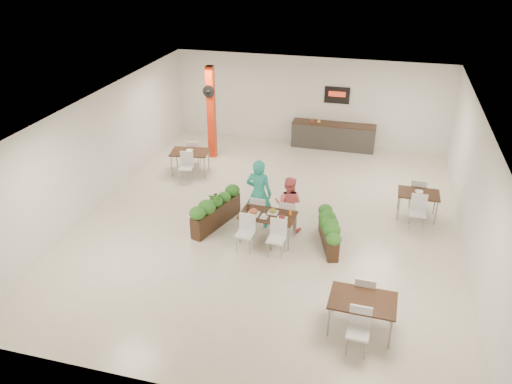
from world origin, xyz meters
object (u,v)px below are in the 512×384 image
at_px(side_table_b, 418,197).
at_px(red_column, 211,112).
at_px(service_counter, 333,135).
at_px(planter_right, 329,229).
at_px(main_table, 267,218).
at_px(side_table_c, 362,304).
at_px(diner_woman, 288,204).
at_px(side_table_a, 190,155).
at_px(planter_left, 216,209).
at_px(diner_man, 259,194).

bearing_deg(side_table_b, red_column, 159.61).
xyz_separation_m(red_column, service_counter, (4.00, 1.86, -1.15)).
relative_size(red_column, planter_right, 1.96).
height_order(main_table, side_table_c, same).
distance_m(diner_woman, planter_right, 1.28).
xyz_separation_m(service_counter, side_table_a, (-4.26, -3.33, 0.14)).
height_order(service_counter, side_table_c, service_counter).
xyz_separation_m(diner_woman, planter_left, (-1.90, -0.30, -0.25)).
height_order(red_column, side_table_a, red_column).
bearing_deg(side_table_c, diner_woman, 124.34).
height_order(main_table, side_table_b, same).
bearing_deg(side_table_b, service_counter, 123.00).
bearing_deg(main_table, service_counter, 82.55).
height_order(service_counter, side_table_a, service_counter).
distance_m(planter_right, side_table_a, 5.88).
height_order(red_column, side_table_b, red_column).
bearing_deg(side_table_b, diner_man, -159.22).
bearing_deg(service_counter, diner_man, -101.86).
bearing_deg(diner_woman, main_table, 61.01).
height_order(side_table_b, side_table_c, same).
relative_size(red_column, side_table_c, 1.96).
height_order(red_column, planter_left, red_column).
bearing_deg(planter_left, planter_right, -3.87).
xyz_separation_m(red_column, diner_man, (2.74, -4.13, -0.68)).
bearing_deg(main_table, planter_right, 5.54).
bearing_deg(side_table_b, side_table_c, -103.02).
relative_size(main_table, side_table_c, 1.03).
height_order(planter_left, side_table_c, planter_left).
bearing_deg(diner_man, diner_woman, -176.92).
distance_m(red_column, planter_right, 6.69).
distance_m(main_table, planter_left, 1.54).
height_order(diner_woman, planter_right, diner_woman).
relative_size(main_table, planter_right, 1.03).
distance_m(diner_man, planter_left, 1.23).
xyz_separation_m(planter_left, side_table_a, (-1.90, 2.96, 0.12)).
bearing_deg(side_table_b, main_table, -149.24).
xyz_separation_m(red_column, side_table_c, (5.69, -7.51, -1.01)).
relative_size(red_column, diner_man, 1.67).
relative_size(service_counter, side_table_c, 1.84).
relative_size(red_column, diner_woman, 2.10).
relative_size(service_counter, diner_woman, 1.97).
xyz_separation_m(red_column, planter_left, (1.63, -4.43, -1.13)).
relative_size(planter_left, side_table_a, 1.12).
distance_m(planter_left, side_table_c, 5.10).
xyz_separation_m(service_counter, diner_woman, (-0.46, -5.99, 0.27)).
bearing_deg(planter_left, side_table_b, 19.35).
distance_m(service_counter, planter_right, 6.53).
xyz_separation_m(diner_man, diner_woman, (0.80, -0.00, -0.20)).
distance_m(main_table, diner_man, 0.83).
relative_size(diner_woman, side_table_c, 0.93).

